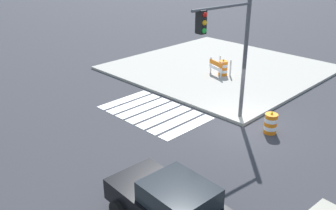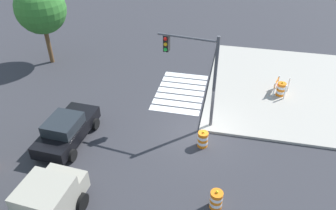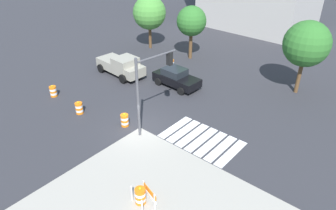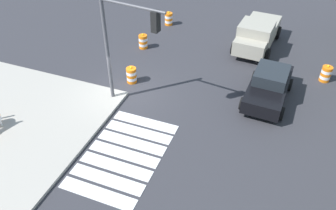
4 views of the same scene
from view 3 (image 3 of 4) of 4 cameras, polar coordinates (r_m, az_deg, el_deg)
The scene contains 14 objects.
ground_plane at distance 21.81m, azimuth -5.20°, elevation -4.48°, with size 120.00×120.00×0.00m, color #2D2D33.
crosswalk_stripes at distance 20.85m, azimuth 6.22°, elevation -6.34°, with size 5.10×3.20×0.02m.
sports_car at distance 27.25m, azimuth 1.51°, elevation 5.08°, with size 4.39×2.31×1.63m.
pickup_truck at distance 29.58m, azimuth -8.51°, elevation 7.16°, with size 5.28×2.64×1.92m.
traffic_barrel_near_corner at distance 22.08m, azimuth -8.02°, elevation -2.79°, with size 0.56×0.56×1.02m.
traffic_barrel_crosswalk_end at distance 27.41m, azimuth -20.45°, elevation 2.39°, with size 0.56×0.56×1.02m.
traffic_barrel_median_near at distance 24.25m, azimuth -16.11°, elevation -0.54°, with size 0.56×0.56×1.02m.
traffic_barrel_median_far at distance 31.04m, azimuth 0.59°, elevation 7.60°, with size 0.56×0.56×1.02m.
traffic_barrel_on_sidewalk at distance 16.23m, azimuth -5.14°, elevation -16.37°, with size 0.56×0.56×1.02m.
construction_barricade at distance 16.08m, azimuth -4.00°, elevation -16.23°, with size 1.40×1.10×1.00m.
traffic_light_pole at distance 19.74m, azimuth -3.12°, elevation 4.78°, with size 0.63×3.27×5.50m.
street_tree_streetside_near at distance 35.78m, azimuth -3.46°, elevation 16.63°, with size 3.68×3.68×5.89m.
street_tree_streetside_mid at distance 27.17m, azimuth 24.24°, elevation 10.23°, with size 3.68×3.68×6.14m.
street_tree_streetside_far at distance 32.62m, azimuth 4.36°, elevation 15.16°, with size 3.05×3.05×5.53m.
Camera 3 is at (13.06, -12.37, 12.34)m, focal length 32.98 mm.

